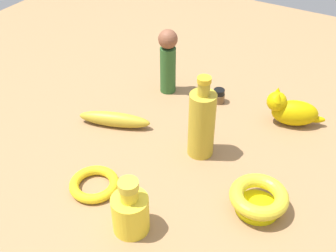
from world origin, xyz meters
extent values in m
plane|color=#936D47|center=(0.00, 0.00, 0.00)|extent=(2.00, 2.00, 0.00)
cylinder|color=brown|center=(0.24, -0.02, 0.01)|extent=(0.03, 0.03, 0.03)
cylinder|color=#B69505|center=(0.24, -0.02, 0.02)|extent=(0.03, 0.03, 0.00)
cylinder|color=black|center=(0.24, -0.02, 0.03)|extent=(0.03, 0.03, 0.01)
cylinder|color=#2C5B29|center=(0.22, 0.13, 0.07)|extent=(0.06, 0.06, 0.13)
sphere|color=brown|center=(0.22, 0.13, 0.16)|extent=(0.05, 0.05, 0.05)
torus|color=gold|center=(-0.19, 0.07, 0.01)|extent=(0.11, 0.11, 0.02)
ellipsoid|color=gold|center=(0.01, 0.16, 0.02)|extent=(0.10, 0.19, 0.04)
cylinder|color=yellow|center=(-0.07, -0.25, 0.01)|extent=(0.09, 0.09, 0.01)
torus|color=gold|center=(-0.07, -0.25, 0.04)|extent=(0.12, 0.12, 0.03)
ellipsoid|color=#C5A605|center=(0.25, -0.23, 0.03)|extent=(0.10, 0.13, 0.07)
sphere|color=#C5A605|center=(0.23, -0.18, 0.06)|extent=(0.05, 0.05, 0.05)
cone|color=#C5A605|center=(0.22, -0.19, 0.09)|extent=(0.02, 0.02, 0.02)
cone|color=#C5A605|center=(0.24, -0.18, 0.09)|extent=(0.02, 0.02, 0.02)
ellipsoid|color=#C5A605|center=(0.27, -0.28, 0.02)|extent=(0.04, 0.06, 0.02)
cylinder|color=gold|center=(0.03, -0.07, 0.08)|extent=(0.06, 0.06, 0.16)
cylinder|color=gold|center=(0.03, -0.07, 0.18)|extent=(0.03, 0.03, 0.03)
cylinder|color=gold|center=(0.03, -0.07, 0.20)|extent=(0.03, 0.03, 0.01)
cylinder|color=yellow|center=(-0.24, -0.06, 0.04)|extent=(0.07, 0.07, 0.08)
cylinder|color=yellow|center=(-0.24, -0.06, 0.09)|extent=(0.03, 0.03, 0.03)
cylinder|color=gold|center=(-0.24, -0.06, 0.12)|extent=(0.04, 0.04, 0.02)
camera|label=1|loc=(-0.67, -0.39, 0.66)|focal=45.49mm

